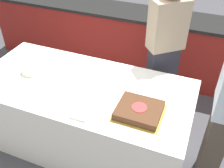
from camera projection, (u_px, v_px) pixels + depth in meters
name	position (u px, v px, depth m)	size (l,w,h in m)	color
ground_plane	(87.00, 139.00, 2.96)	(14.00, 14.00, 0.00)	#424247
back_counter	(132.00, 41.00, 3.84)	(4.40, 0.58, 0.92)	maroon
dining_table	(85.00, 114.00, 2.72)	(2.09, 0.99, 0.77)	white
cake	(139.00, 110.00, 2.16)	(0.40, 0.36, 0.07)	gold
plate_stack	(31.00, 69.00, 2.64)	(0.20, 0.20, 0.07)	white
side_plate_near_cake	(154.00, 93.00, 2.38)	(0.18, 0.18, 0.00)	white
utensil_pile	(81.00, 116.00, 2.14)	(0.15, 0.10, 0.02)	white
person_cutting_cake	(164.00, 54.00, 2.79)	(0.41, 0.39, 1.64)	#282833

